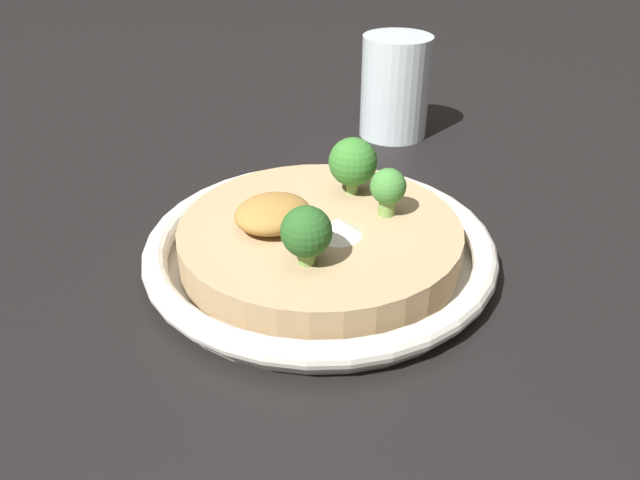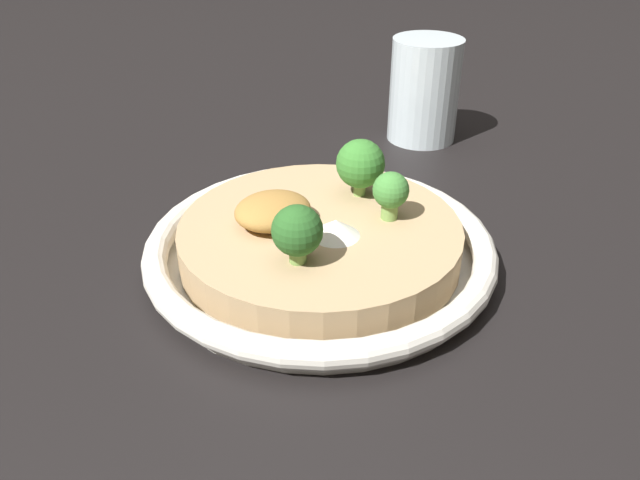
# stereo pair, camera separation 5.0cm
# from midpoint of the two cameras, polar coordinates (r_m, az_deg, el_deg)

# --- Properties ---
(ground_plane) EXTENTS (6.00, 6.00, 0.00)m
(ground_plane) POSITION_cam_midpoint_polar(r_m,az_deg,el_deg) (0.51, -2.80, -2.15)
(ground_plane) COLOR black
(risotto_bowl) EXTENTS (0.28, 0.28, 0.04)m
(risotto_bowl) POSITION_cam_midpoint_polar(r_m,az_deg,el_deg) (0.50, -2.85, -0.54)
(risotto_bowl) COLOR silver
(risotto_bowl) RESTS_ON ground_plane
(cheese_sprinkle) EXTENTS (0.04, 0.04, 0.01)m
(cheese_sprinkle) POSITION_cam_midpoint_polar(r_m,az_deg,el_deg) (0.48, -1.09, 1.25)
(cheese_sprinkle) COLOR white
(cheese_sprinkle) RESTS_ON risotto_bowl
(crispy_onion_garnish) EXTENTS (0.06, 0.06, 0.02)m
(crispy_onion_garnish) POSITION_cam_midpoint_polar(r_m,az_deg,el_deg) (0.49, -7.29, 2.35)
(crispy_onion_garnish) COLOR #A37538
(crispy_onion_garnish) RESTS_ON risotto_bowl
(broccoli_front_right) EXTENTS (0.03, 0.03, 0.04)m
(broccoli_front_right) POSITION_cam_midpoint_polar(r_m,az_deg,el_deg) (0.50, 3.38, 4.64)
(broccoli_front_right) COLOR #759E4C
(broccoli_front_right) RESTS_ON risotto_bowl
(broccoli_left) EXTENTS (0.04, 0.04, 0.04)m
(broccoli_left) POSITION_cam_midpoint_polar(r_m,az_deg,el_deg) (0.43, -4.56, 0.57)
(broccoli_left) COLOR #759E4C
(broccoli_left) RESTS_ON risotto_bowl
(broccoli_right) EXTENTS (0.04, 0.04, 0.05)m
(broccoli_right) POSITION_cam_midpoint_polar(r_m,az_deg,el_deg) (0.53, 0.30, 7.04)
(broccoli_right) COLOR #759E4C
(broccoli_right) RESTS_ON risotto_bowl
(drinking_glass) EXTENTS (0.08, 0.08, 0.12)m
(drinking_glass) POSITION_cam_midpoint_polar(r_m,az_deg,el_deg) (0.74, 4.92, 13.74)
(drinking_glass) COLOR silver
(drinking_glass) RESTS_ON ground_plane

